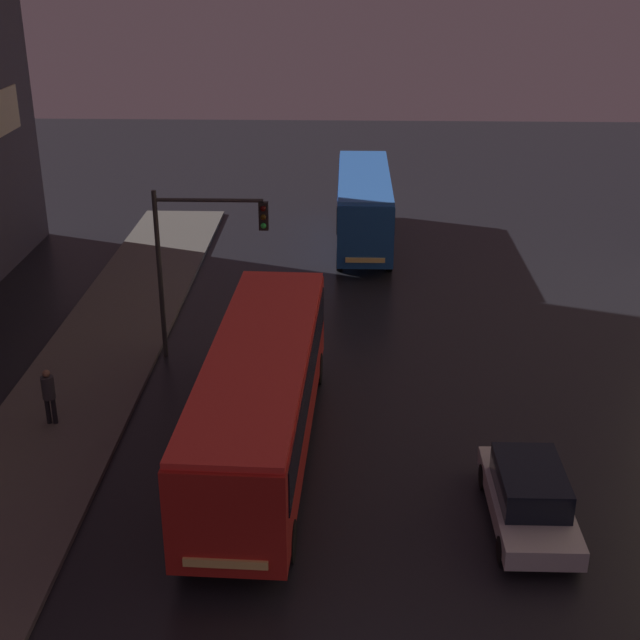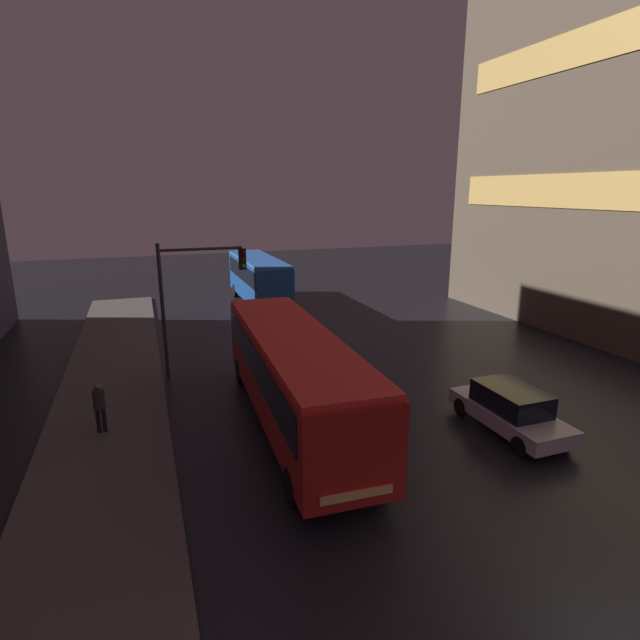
{
  "view_description": "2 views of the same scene",
  "coord_description": "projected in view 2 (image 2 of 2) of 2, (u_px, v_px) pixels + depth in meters",
  "views": [
    {
      "loc": [
        -0.65,
        -10.13,
        13.03
      ],
      "look_at": [
        -1.44,
        14.71,
        2.39
      ],
      "focal_mm": 50.0,
      "sensor_mm": 36.0,
      "label": 1
    },
    {
      "loc": [
        -7.39,
        -4.39,
        7.89
      ],
      "look_at": [
        -0.69,
        14.33,
        2.67
      ],
      "focal_mm": 28.0,
      "sensor_mm": 36.0,
      "label": 2
    }
  ],
  "objects": [
    {
      "name": "bus_near",
      "position": [
        294.0,
        369.0,
        16.81
      ],
      "size": [
        3.06,
        11.78,
        3.27
      ],
      "rotation": [
        0.0,
        0.0,
        3.1
      ],
      "color": "#AD1E19",
      "rests_on": "ground"
    },
    {
      "name": "pedestrian_near",
      "position": [
        99.0,
        403.0,
        16.18
      ],
      "size": [
        0.47,
        0.47,
        1.71
      ],
      "rotation": [
        0.0,
        0.0,
        2.82
      ],
      "color": "black",
      "rests_on": "sidewalk_left"
    },
    {
      "name": "bus_far",
      "position": [
        258.0,
        276.0,
        34.49
      ],
      "size": [
        2.39,
        9.69,
        3.35
      ],
      "rotation": [
        0.0,
        0.0,
        3.14
      ],
      "color": "#194793",
      "rests_on": "ground"
    },
    {
      "name": "traffic_light_main",
      "position": [
        194.0,
        285.0,
        21.12
      ],
      "size": [
        3.68,
        0.35,
        5.77
      ],
      "color": "#2D2D2D",
      "rests_on": "ground"
    },
    {
      "name": "car_taxi",
      "position": [
        510.0,
        409.0,
        16.67
      ],
      "size": [
        1.86,
        4.41,
        1.53
      ],
      "rotation": [
        0.0,
        0.0,
        3.14
      ],
      "color": "#B7B7BC",
      "rests_on": "ground"
    },
    {
      "name": "sidewalk_left",
      "position": [
        103.0,
        465.0,
        14.56
      ],
      "size": [
        4.0,
        48.0,
        0.15
      ],
      "color": "#56514C",
      "rests_on": "ground"
    }
  ]
}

